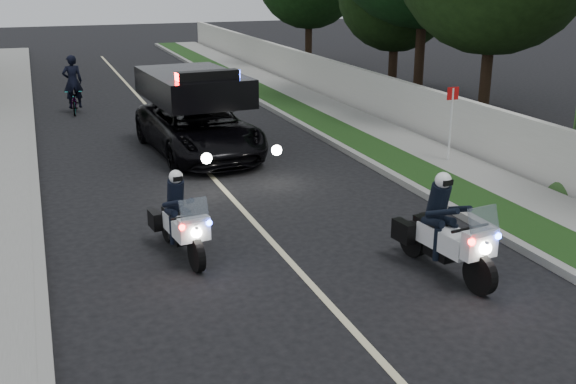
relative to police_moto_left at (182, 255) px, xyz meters
name	(u,v)px	position (x,y,z in m)	size (l,w,h in m)	color
ground	(379,358)	(1.70, -4.27, 0.00)	(120.00, 120.00, 0.00)	black
curb_right	(343,148)	(5.80, 5.73, 0.07)	(0.20, 60.00, 0.15)	gray
grass_verge	(365,146)	(6.50, 5.73, 0.08)	(1.20, 60.00, 0.16)	#193814
sidewalk_right	(405,142)	(7.80, 5.73, 0.08)	(1.40, 60.00, 0.16)	gray
property_wall	(436,117)	(8.80, 5.73, 0.75)	(0.22, 60.00, 1.50)	beige
curb_left	(35,177)	(-2.40, 5.73, 0.07)	(0.20, 60.00, 0.15)	gray
lane_marking	(201,164)	(1.70, 5.73, 0.00)	(0.12, 50.00, 0.01)	#BFB78C
police_moto_left	(182,255)	(0.00, 0.00, 0.00)	(0.64, 1.82, 1.55)	white
police_moto_right	(442,273)	(3.94, -2.29, 0.00)	(0.71, 2.04, 1.73)	silver
police_suv	(199,154)	(1.92, 6.75, 0.00)	(2.47, 5.34, 2.59)	black
bicycle	(76,113)	(-0.90, 13.84, 0.00)	(0.57, 1.63, 0.86)	black
cyclist	(76,113)	(-0.90, 13.84, 0.00)	(0.67, 0.44, 1.85)	black
sign_post	(447,166)	(7.70, 3.36, 0.00)	(0.33, 0.33, 2.12)	#B00F0C
tree_right_b	(481,124)	(11.56, 7.28, 0.00)	(6.28, 6.28, 10.47)	#1D3B13
tree_right_c	(391,93)	(11.69, 13.67, 0.00)	(4.67, 4.67, 7.79)	black
tree_right_d	(417,103)	(11.50, 11.31, 0.00)	(7.71, 7.71, 12.85)	#133A14
tree_right_e	(308,66)	(11.49, 22.38, 0.00)	(5.37, 5.37, 8.95)	#143510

